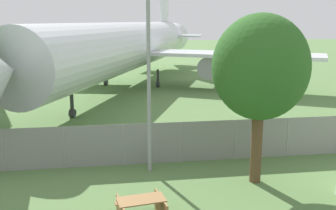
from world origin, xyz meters
name	(u,v)px	position (x,y,z in m)	size (l,w,h in m)	color
perimeter_fence	(181,142)	(0.00, 11.06, 0.93)	(56.07, 0.07, 1.87)	gray
airplane	(127,47)	(-1.39, 31.12, 3.85)	(34.42, 42.68, 12.71)	silver
picnic_bench_near_cabin	(141,208)	(-2.21, 5.95, 0.47)	(1.71, 1.62, 0.76)	olive
tree_left_of_cabin	(260,68)	(2.53, 8.45, 4.54)	(3.64, 3.64, 6.58)	brown
light_mast	(149,51)	(-1.50, 10.20, 5.08)	(0.44, 0.44, 8.40)	#99999E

